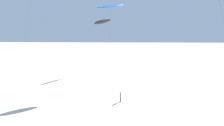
% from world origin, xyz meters
% --- Properties ---
extents(flying_kite_0, '(4.72, 10.39, 14.33)m').
position_xyz_m(flying_kite_0, '(0.22, 49.14, 13.18)').
color(flying_kite_0, black).
rests_on(flying_kite_0, ground).
extents(flying_kite_3, '(5.96, 8.57, 16.64)m').
position_xyz_m(flying_kite_3, '(2.78, 36.92, 15.73)').
color(flying_kite_3, blue).
rests_on(flying_kite_3, ground).
extents(person_near_right, '(0.22, 0.51, 1.68)m').
position_xyz_m(person_near_right, '(4.73, 26.93, 0.92)').
color(person_near_right, black).
rests_on(person_near_right, ground).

